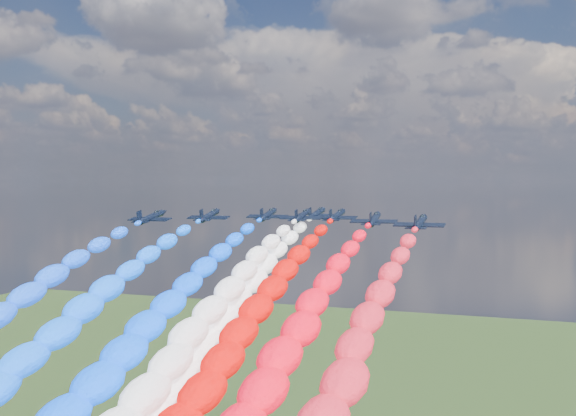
% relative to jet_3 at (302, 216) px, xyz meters
% --- Properties ---
extents(jet_0, '(9.92, 13.37, 5.12)m').
position_rel_jet_3_xyz_m(jet_0, '(-28.87, -17.19, 0.00)').
color(jet_0, black).
extents(jet_1, '(10.37, 13.69, 5.12)m').
position_rel_jet_3_xyz_m(jet_1, '(-20.24, -6.21, 0.00)').
color(jet_1, black).
extents(trail_1, '(7.07, 97.39, 40.16)m').
position_rel_jet_3_xyz_m(trail_1, '(-20.24, -56.69, -17.54)').
color(trail_1, '#0B57F9').
extents(jet_2, '(10.17, 13.55, 5.12)m').
position_rel_jet_3_xyz_m(jet_2, '(-9.48, 2.95, 0.00)').
color(jet_2, black).
extents(trail_2, '(7.07, 97.39, 40.16)m').
position_rel_jet_3_xyz_m(trail_2, '(-9.48, -47.54, -17.54)').
color(trail_2, '#0548FF').
extents(jet_3, '(10.07, 13.48, 5.12)m').
position_rel_jet_3_xyz_m(jet_3, '(0.00, 0.00, 0.00)').
color(jet_3, black).
extents(trail_3, '(7.07, 97.39, 40.16)m').
position_rel_jet_3_xyz_m(trail_3, '(0.00, -50.49, -17.54)').
color(trail_3, white).
extents(jet_4, '(10.06, 13.47, 5.12)m').
position_rel_jet_3_xyz_m(jet_4, '(-0.28, 11.51, 0.00)').
color(jet_4, black).
extents(trail_4, '(7.07, 97.39, 40.16)m').
position_rel_jet_3_xyz_m(trail_4, '(-0.28, -38.97, -17.54)').
color(trail_4, white).
extents(jet_5, '(9.91, 13.36, 5.12)m').
position_rel_jet_3_xyz_m(jet_5, '(7.10, 3.61, 0.00)').
color(jet_5, black).
extents(trail_5, '(7.07, 97.39, 40.16)m').
position_rel_jet_3_xyz_m(trail_5, '(7.10, -46.88, -17.54)').
color(trail_5, red).
extents(jet_6, '(10.43, 13.73, 5.12)m').
position_rel_jet_3_xyz_m(jet_6, '(18.68, -8.62, 0.00)').
color(jet_6, black).
extents(trail_6, '(7.07, 97.39, 40.16)m').
position_rel_jet_3_xyz_m(trail_6, '(18.68, -59.10, -17.54)').
color(trail_6, '#FB071E').
extents(jet_7, '(9.64, 13.17, 5.12)m').
position_rel_jet_3_xyz_m(jet_7, '(29.53, -17.28, 0.00)').
color(jet_7, black).
extents(trail_7, '(7.07, 97.39, 40.16)m').
position_rel_jet_3_xyz_m(trail_7, '(29.53, -67.77, -17.54)').
color(trail_7, red).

